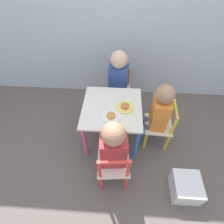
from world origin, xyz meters
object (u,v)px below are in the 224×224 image
(plate_front, at_px, (111,116))
(storage_bin, at_px, (186,187))
(child_front, at_px, (113,148))
(chair_yellow, at_px, (160,126))
(plate_right, at_px, (125,107))
(child_right, at_px, (158,112))
(kids_table, at_px, (112,112))
(child_back, at_px, (118,78))
(chair_orange, at_px, (118,90))
(chair_red, at_px, (113,167))

(plate_front, relative_size, storage_bin, 0.71)
(child_front, relative_size, plate_front, 4.37)
(chair_yellow, xyz_separation_m, plate_right, (-0.36, 0.02, 0.22))
(child_right, height_order, storage_bin, child_right)
(kids_table, distance_m, storage_bin, 0.90)
(child_front, height_order, child_right, same)
(storage_bin, bearing_deg, chair_yellow, 109.06)
(kids_table, xyz_separation_m, storage_bin, (0.66, -0.55, -0.29))
(child_front, bearing_deg, kids_table, -90.00)
(child_front, height_order, plate_front, child_front)
(child_front, xyz_separation_m, child_right, (0.38, 0.39, -0.01))
(child_front, bearing_deg, child_back, -95.31)
(chair_orange, xyz_separation_m, child_right, (0.37, -0.50, 0.19))
(chair_orange, xyz_separation_m, child_front, (-0.01, -0.89, 0.20))
(chair_red, height_order, chair_orange, same)
(chair_orange, distance_m, storage_bin, 1.20)
(child_right, xyz_separation_m, child_back, (-0.38, 0.44, 0.02))
(child_back, distance_m, plate_front, 0.53)
(plate_front, height_order, storage_bin, plate_front)
(child_front, height_order, plate_right, child_front)
(chair_red, height_order, child_front, child_front)
(kids_table, bearing_deg, chair_red, -84.93)
(child_front, xyz_separation_m, plate_front, (-0.04, 0.30, 0.02))
(chair_red, height_order, storage_bin, chair_red)
(chair_orange, relative_size, storage_bin, 2.13)
(chair_orange, height_order, child_right, child_right)
(plate_right, bearing_deg, child_back, 100.54)
(child_back, distance_m, plate_right, 0.42)
(child_front, height_order, storage_bin, child_front)
(chair_yellow, height_order, plate_right, chair_yellow)
(kids_table, distance_m, chair_red, 0.49)
(plate_front, height_order, plate_right, same)
(kids_table, height_order, plate_front, plate_front)
(child_front, relative_size, storage_bin, 3.08)
(child_right, bearing_deg, plate_right, -91.18)
(storage_bin, bearing_deg, child_front, 167.89)
(child_right, distance_m, plate_right, 0.30)
(child_right, distance_m, child_back, 0.58)
(kids_table, bearing_deg, plate_right, 0.00)
(chair_yellow, bearing_deg, child_front, -45.39)
(kids_table, relative_size, plate_front, 3.21)
(plate_front, bearing_deg, child_back, 85.68)
(kids_table, xyz_separation_m, child_right, (0.42, -0.02, 0.06))
(chair_red, bearing_deg, plate_front, -88.34)
(child_front, bearing_deg, chair_red, 90.00)
(plate_right, bearing_deg, chair_yellow, -3.98)
(chair_red, bearing_deg, plate_right, -104.11)
(chair_red, xyz_separation_m, chair_orange, (0.00, 0.95, 0.00))
(child_front, xyz_separation_m, storage_bin, (0.62, -0.13, -0.35))
(storage_bin, bearing_deg, plate_front, 146.76)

